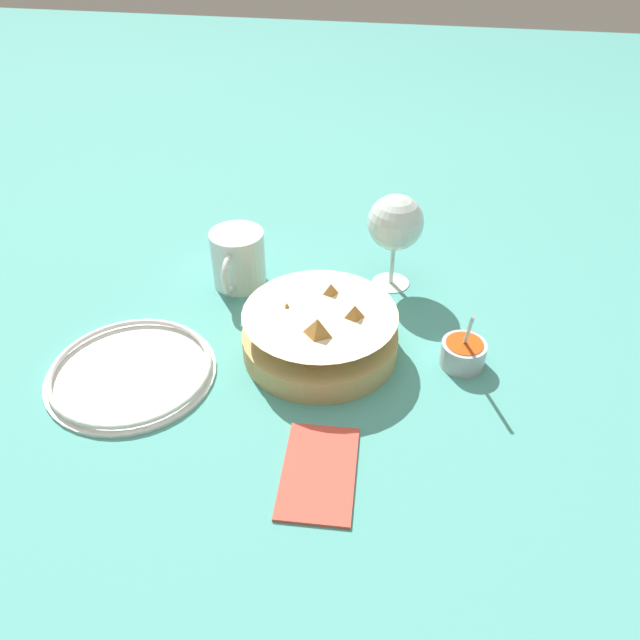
# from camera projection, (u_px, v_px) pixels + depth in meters

# --- Properties ---
(ground_plane) EXTENTS (4.00, 4.00, 0.00)m
(ground_plane) POSITION_uv_depth(u_px,v_px,m) (302.00, 334.00, 0.92)
(ground_plane) COLOR teal
(food_basket) EXTENTS (0.22, 0.22, 0.09)m
(food_basket) POSITION_uv_depth(u_px,v_px,m) (321.00, 334.00, 0.87)
(food_basket) COLOR tan
(food_basket) RESTS_ON ground_plane
(sauce_cup) EXTENTS (0.07, 0.06, 0.11)m
(sauce_cup) POSITION_uv_depth(u_px,v_px,m) (463.00, 352.00, 0.85)
(sauce_cup) COLOR #B7B7BC
(sauce_cup) RESTS_ON ground_plane
(wine_glass) EXTENTS (0.09, 0.09, 0.16)m
(wine_glass) POSITION_uv_depth(u_px,v_px,m) (395.00, 225.00, 0.96)
(wine_glass) COLOR silver
(wine_glass) RESTS_ON ground_plane
(beer_mug) EXTENTS (0.12, 0.09, 0.09)m
(beer_mug) POSITION_uv_depth(u_px,v_px,m) (238.00, 261.00, 1.00)
(beer_mug) COLOR silver
(beer_mug) RESTS_ON ground_plane
(side_plate) EXTENTS (0.23, 0.23, 0.01)m
(side_plate) POSITION_uv_depth(u_px,v_px,m) (131.00, 371.00, 0.84)
(side_plate) COLOR white
(side_plate) RESTS_ON ground_plane
(napkin) EXTENTS (0.14, 0.09, 0.01)m
(napkin) POSITION_uv_depth(u_px,v_px,m) (319.00, 471.00, 0.71)
(napkin) COLOR #DB4C3D
(napkin) RESTS_ON ground_plane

